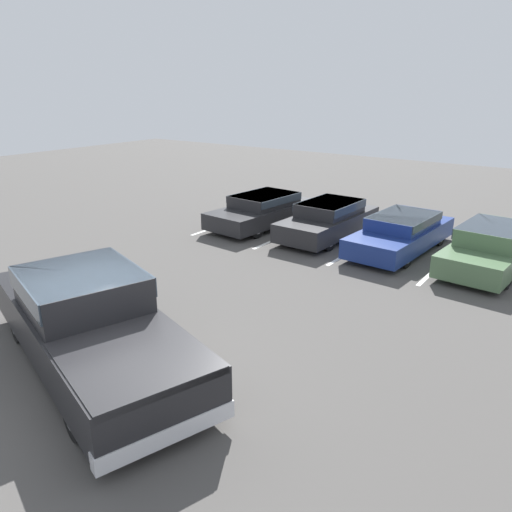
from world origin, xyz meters
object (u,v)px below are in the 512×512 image
Objects in this scene: pickup_truck at (91,323)px; parked_sedan_a at (263,209)px; parked_sedan_b at (329,218)px; parked_sedan_d at (492,246)px; parked_sedan_c at (401,232)px.

parked_sedan_a is (-2.98, 9.87, -0.24)m from pickup_truck.
parked_sedan_a is at bearing -85.72° from parked_sedan_b.
parked_sedan_a is 1.06× the size of parked_sedan_b.
parked_sedan_d is at bearing 82.00° from pickup_truck.
parked_sedan_c is (2.56, -0.01, -0.04)m from parked_sedan_b.
parked_sedan_d reaches higher than parked_sedan_c.
parked_sedan_c is 2.66m from parked_sedan_d.
parked_sedan_d is at bearing 91.21° from parked_sedan_b.
parked_sedan_a is 5.21m from parked_sedan_c.
parked_sedan_c is at bearing 95.67° from pickup_truck.
parked_sedan_d is (5.22, -0.07, 0.00)m from parked_sedan_b.
parked_sedan_b is 2.56m from parked_sedan_c.
pickup_truck is 1.43× the size of parked_sedan_d.
parked_sedan_a is 7.87m from parked_sedan_d.
parked_sedan_c is (5.21, 0.10, -0.02)m from parked_sedan_a.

